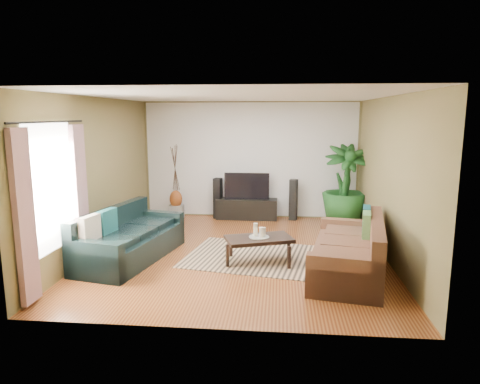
# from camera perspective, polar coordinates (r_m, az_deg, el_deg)

# --- Properties ---
(floor) EXTENTS (5.50, 5.50, 0.00)m
(floor) POSITION_cam_1_polar(r_m,az_deg,el_deg) (7.62, -0.14, -8.07)
(floor) COLOR brown
(floor) RESTS_ON ground
(ceiling) EXTENTS (5.50, 5.50, 0.00)m
(ceiling) POSITION_cam_1_polar(r_m,az_deg,el_deg) (7.24, -0.15, 12.68)
(ceiling) COLOR white
(ceiling) RESTS_ON ground
(wall_back) EXTENTS (5.00, 0.00, 5.00)m
(wall_back) POSITION_cam_1_polar(r_m,az_deg,el_deg) (10.03, 1.37, 4.28)
(wall_back) COLOR brown
(wall_back) RESTS_ON ground
(wall_front) EXTENTS (5.00, 0.00, 5.00)m
(wall_front) POSITION_cam_1_polar(r_m,az_deg,el_deg) (4.62, -3.43, -2.85)
(wall_front) COLOR brown
(wall_front) RESTS_ON ground
(wall_left) EXTENTS (0.00, 5.50, 5.50)m
(wall_left) POSITION_cam_1_polar(r_m,az_deg,el_deg) (7.94, -18.42, 2.17)
(wall_left) COLOR brown
(wall_left) RESTS_ON ground
(wall_right) EXTENTS (0.00, 5.50, 5.50)m
(wall_right) POSITION_cam_1_polar(r_m,az_deg,el_deg) (7.49, 19.26, 1.67)
(wall_right) COLOR brown
(wall_right) RESTS_ON ground
(backwall_panel) EXTENTS (4.90, 0.00, 4.90)m
(backwall_panel) POSITION_cam_1_polar(r_m,az_deg,el_deg) (10.02, 1.36, 4.28)
(backwall_panel) COLOR white
(backwall_panel) RESTS_ON ground
(window_pane) EXTENTS (0.00, 1.80, 1.80)m
(window_pane) POSITION_cam_1_polar(r_m,az_deg,el_deg) (6.51, -23.90, 0.58)
(window_pane) COLOR white
(window_pane) RESTS_ON ground
(curtain_near) EXTENTS (0.08, 0.35, 2.20)m
(curtain_near) POSITION_cam_1_polar(r_m,az_deg,el_deg) (5.90, -26.82, -3.06)
(curtain_near) COLOR gray
(curtain_near) RESTS_ON ground
(curtain_far) EXTENTS (0.08, 0.35, 2.20)m
(curtain_far) POSITION_cam_1_polar(r_m,az_deg,el_deg) (7.18, -20.52, -0.38)
(curtain_far) COLOR gray
(curtain_far) RESTS_ON ground
(curtain_rod) EXTENTS (0.03, 1.90, 0.03)m
(curtain_rod) POSITION_cam_1_polar(r_m,az_deg,el_deg) (6.41, -24.09, 8.53)
(curtain_rod) COLOR black
(curtain_rod) RESTS_ON ground
(sofa_left) EXTENTS (1.37, 2.35, 0.85)m
(sofa_left) POSITION_cam_1_polar(r_m,az_deg,el_deg) (7.40, -14.35, -5.50)
(sofa_left) COLOR black
(sofa_left) RESTS_ON floor
(sofa_right) EXTENTS (1.39, 2.36, 0.85)m
(sofa_right) POSITION_cam_1_polar(r_m,az_deg,el_deg) (6.74, 14.18, -7.06)
(sofa_right) COLOR brown
(sofa_right) RESTS_ON floor
(area_rug) EXTENTS (2.76, 2.17, 0.01)m
(area_rug) POSITION_cam_1_polar(r_m,az_deg,el_deg) (7.37, 2.79, -8.66)
(area_rug) COLOR tan
(area_rug) RESTS_ON floor
(coffee_table) EXTENTS (1.19, 0.90, 0.43)m
(coffee_table) POSITION_cam_1_polar(r_m,az_deg,el_deg) (7.06, 2.54, -7.74)
(coffee_table) COLOR black
(coffee_table) RESTS_ON floor
(candle_tray) EXTENTS (0.33, 0.33, 0.01)m
(candle_tray) POSITION_cam_1_polar(r_m,az_deg,el_deg) (6.99, 2.55, -5.99)
(candle_tray) COLOR gray
(candle_tray) RESTS_ON coffee_table
(candle_tall) EXTENTS (0.07, 0.07, 0.21)m
(candle_tall) POSITION_cam_1_polar(r_m,az_deg,el_deg) (6.99, 2.08, -5.03)
(candle_tall) COLOR beige
(candle_tall) RESTS_ON candle_tray
(candle_mid) EXTENTS (0.07, 0.07, 0.16)m
(candle_mid) POSITION_cam_1_polar(r_m,az_deg,el_deg) (6.93, 2.87, -5.39)
(candle_mid) COLOR white
(candle_mid) RESTS_ON candle_tray
(candle_short) EXTENTS (0.07, 0.07, 0.13)m
(candle_short) POSITION_cam_1_polar(r_m,az_deg,el_deg) (7.02, 3.15, -5.29)
(candle_short) COLOR beige
(candle_short) RESTS_ON candle_tray
(tv_stand) EXTENTS (1.41, 0.44, 0.47)m
(tv_stand) POSITION_cam_1_polar(r_m,az_deg,el_deg) (9.96, 0.90, -2.25)
(tv_stand) COLOR black
(tv_stand) RESTS_ON floor
(television) EXTENTS (1.03, 0.06, 0.61)m
(television) POSITION_cam_1_polar(r_m,az_deg,el_deg) (9.86, 0.91, 0.81)
(television) COLOR black
(television) RESTS_ON tv_stand
(speaker_left) EXTENTS (0.21, 0.22, 0.95)m
(speaker_left) POSITION_cam_1_polar(r_m,az_deg,el_deg) (9.99, -2.97, -0.84)
(speaker_left) COLOR black
(speaker_left) RESTS_ON floor
(speaker_right) EXTENTS (0.21, 0.22, 0.94)m
(speaker_right) POSITION_cam_1_polar(r_m,az_deg,el_deg) (9.89, 7.12, -1.03)
(speaker_right) COLOR black
(speaker_right) RESTS_ON floor
(potted_plant) EXTENTS (1.09, 1.09, 1.76)m
(potted_plant) POSITION_cam_1_polar(r_m,az_deg,el_deg) (9.62, 13.85, 0.91)
(potted_plant) COLOR #174519
(potted_plant) RESTS_ON floor
(plant_pot) EXTENTS (0.33, 0.33, 0.25)m
(plant_pot) POSITION_cam_1_polar(r_m,az_deg,el_deg) (9.76, 13.66, -3.46)
(plant_pot) COLOR black
(plant_pot) RESTS_ON floor
(pedestal) EXTENTS (0.32, 0.32, 0.32)m
(pedestal) POSITION_cam_1_polar(r_m,az_deg,el_deg) (10.10, -8.49, -2.63)
(pedestal) COLOR gray
(pedestal) RESTS_ON floor
(vase) EXTENTS (0.29, 0.29, 0.41)m
(vase) POSITION_cam_1_polar(r_m,az_deg,el_deg) (10.04, -8.54, -0.94)
(vase) COLOR brown
(vase) RESTS_ON pedestal
(side_table) EXTENTS (0.67, 0.67, 0.58)m
(side_table) POSITION_cam_1_polar(r_m,az_deg,el_deg) (8.65, -14.33, -4.15)
(side_table) COLOR brown
(side_table) RESTS_ON floor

